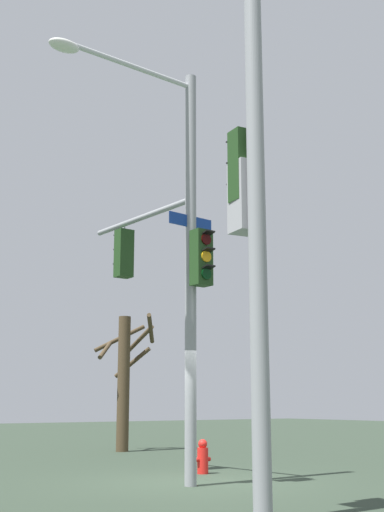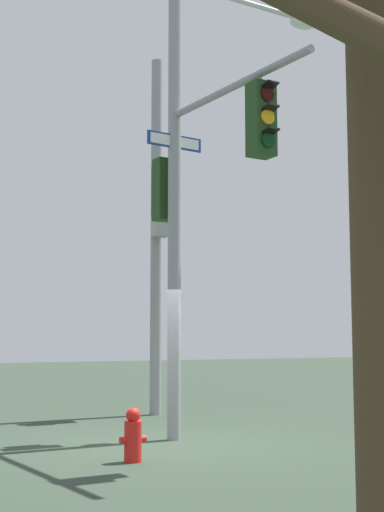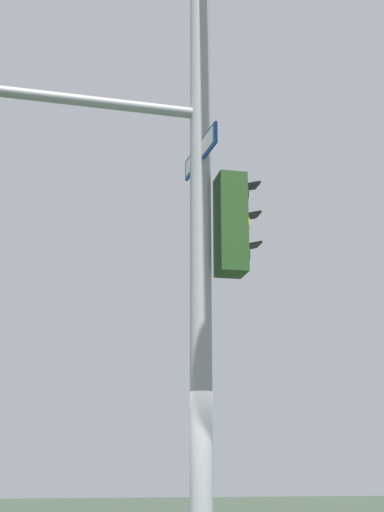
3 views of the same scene
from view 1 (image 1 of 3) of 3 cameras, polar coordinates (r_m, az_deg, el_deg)
The scene contains 5 objects.
ground_plane at distance 13.84m, azimuth 0.50°, elevation -18.46°, with size 80.00×80.00×0.00m, color #2E3B2D.
main_signal_pole_assembly at distance 13.82m, azimuth -1.95°, elevation 1.18°, with size 3.82×4.22×8.24m.
secondary_pole_assembly at distance 9.80m, azimuth 5.05°, elevation 4.16°, with size 0.40×0.80×8.09m.
fire_hydrant at distance 15.53m, azimuth 0.90°, elevation -16.50°, with size 0.38×0.24×0.73m.
bare_tree_across_street at distance 22.60m, azimuth -5.64°, elevation -9.88°, with size 2.23×2.40×4.31m.
Camera 1 is at (-8.06, -11.15, 1.51)m, focal length 47.81 mm.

